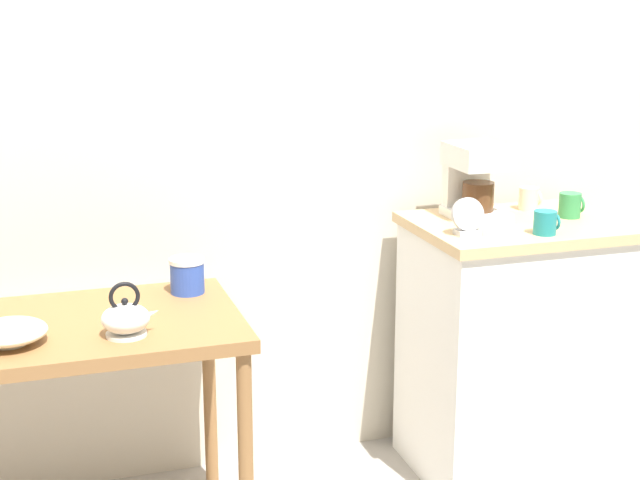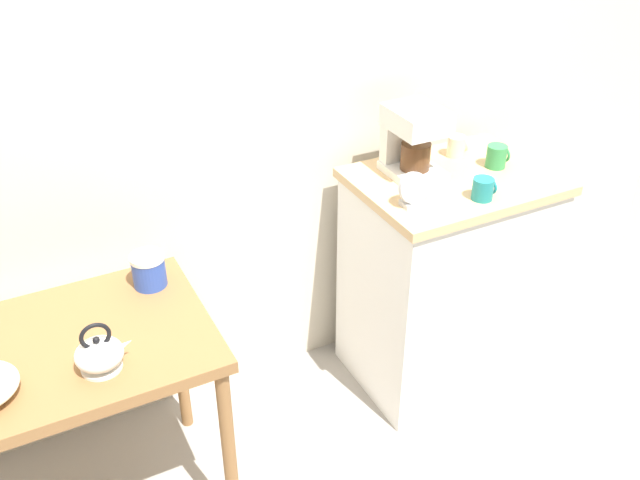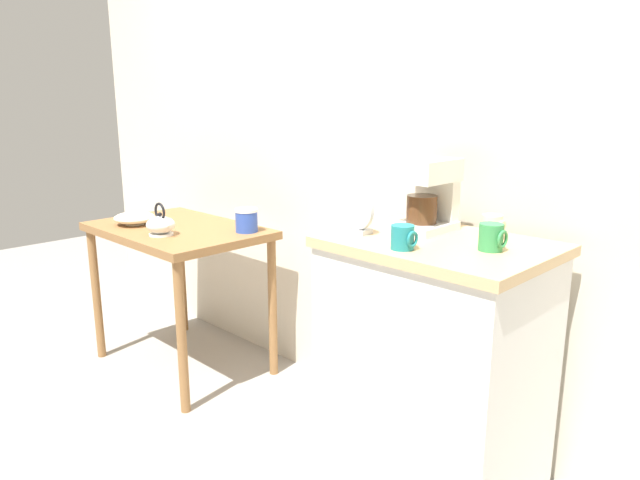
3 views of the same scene
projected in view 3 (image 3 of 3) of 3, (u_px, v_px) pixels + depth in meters
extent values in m
plane|color=gray|center=(275.00, 408.00, 2.70)|extent=(8.00, 8.00, 0.00)
cube|color=beige|center=(360.00, 96.00, 2.61)|extent=(4.40, 0.10, 2.80)
cube|color=olive|center=(177.00, 231.00, 2.97)|extent=(0.92, 0.61, 0.04)
cylinder|color=olive|center=(96.00, 295.00, 3.17)|extent=(0.04, 0.04, 0.72)
cylinder|color=olive|center=(182.00, 338.00, 2.59)|extent=(0.04, 0.04, 0.72)
cylinder|color=olive|center=(182.00, 274.00, 3.53)|extent=(0.04, 0.04, 0.72)
cylinder|color=olive|center=(273.00, 308.00, 2.96)|extent=(0.04, 0.04, 0.72)
cube|color=white|center=(433.00, 371.00, 2.10)|extent=(0.70, 0.52, 0.89)
cube|color=tan|center=(439.00, 246.00, 1.99)|extent=(0.73, 0.55, 0.04)
cylinder|color=beige|center=(135.00, 224.00, 3.02)|extent=(0.09, 0.09, 0.01)
ellipsoid|color=beige|center=(134.00, 218.00, 3.01)|extent=(0.20, 0.20, 0.06)
cylinder|color=white|center=(161.00, 234.00, 2.78)|extent=(0.11, 0.11, 0.01)
ellipsoid|color=white|center=(161.00, 225.00, 2.77)|extent=(0.13, 0.13, 0.08)
cone|color=white|center=(168.00, 226.00, 2.73)|extent=(0.07, 0.03, 0.05)
sphere|color=black|center=(160.00, 214.00, 2.76)|extent=(0.02, 0.02, 0.02)
torus|color=black|center=(160.00, 212.00, 2.76)|extent=(0.09, 0.01, 0.09)
cylinder|color=#2D4CAD|center=(247.00, 222.00, 2.85)|extent=(0.11, 0.11, 0.10)
cylinder|color=white|center=(246.00, 210.00, 2.83)|extent=(0.11, 0.11, 0.01)
cube|color=white|center=(423.00, 226.00, 2.13)|extent=(0.18, 0.22, 0.03)
cube|color=white|center=(437.00, 192.00, 2.16)|extent=(0.16, 0.05, 0.26)
cube|color=white|center=(425.00, 170.00, 2.08)|extent=(0.18, 0.22, 0.08)
cylinder|color=#4C2D19|center=(422.00, 209.00, 2.11)|extent=(0.11, 0.11, 0.10)
cylinder|color=#338C4C|center=(491.00, 237.00, 1.84)|extent=(0.08, 0.08, 0.09)
torus|color=#338C4C|center=(503.00, 239.00, 1.82)|extent=(0.01, 0.06, 0.06)
cylinder|color=teal|center=(402.00, 237.00, 1.86)|extent=(0.07, 0.07, 0.08)
torus|color=teal|center=(412.00, 239.00, 1.83)|extent=(0.01, 0.05, 0.05)
cylinder|color=beige|center=(492.00, 227.00, 2.00)|extent=(0.07, 0.07, 0.08)
torus|color=beige|center=(502.00, 228.00, 1.97)|extent=(0.01, 0.06, 0.06)
cube|color=#B2B5BA|center=(360.00, 231.00, 2.08)|extent=(0.08, 0.05, 0.02)
cylinder|color=#B2B5BA|center=(360.00, 215.00, 2.07)|extent=(0.11, 0.05, 0.11)
cylinder|color=black|center=(360.00, 215.00, 2.07)|extent=(0.09, 0.04, 0.09)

